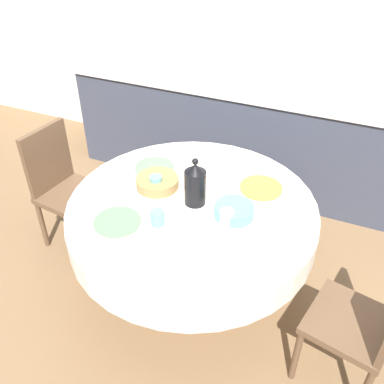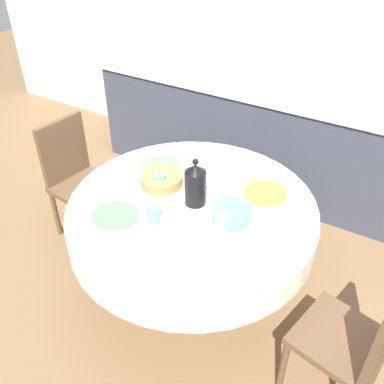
{
  "view_description": "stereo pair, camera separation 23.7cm",
  "coord_description": "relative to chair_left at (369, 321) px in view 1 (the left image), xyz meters",
  "views": [
    {
      "loc": [
        0.77,
        -1.75,
        2.21
      ],
      "look_at": [
        0.0,
        0.0,
        0.81
      ],
      "focal_mm": 40.0,
      "sensor_mm": 36.0,
      "label": 1
    },
    {
      "loc": [
        0.98,
        -1.65,
        2.21
      ],
      "look_at": [
        0.0,
        0.0,
        0.81
      ],
      "focal_mm": 40.0,
      "sensor_mm": 36.0,
      "label": 2
    }
  ],
  "objects": [
    {
      "name": "cup_far_left",
      "position": [
        -1.28,
        0.27,
        0.28
      ],
      "size": [
        0.07,
        0.07,
        0.09
      ],
      "primitive_type": "cylinder",
      "color": "#5BA39E",
      "rests_on": "dining_table"
    },
    {
      "name": "coffee_carafe",
      "position": [
        -1.02,
        0.24,
        0.37
      ],
      "size": [
        0.12,
        0.12,
        0.29
      ],
      "color": "black",
      "rests_on": "dining_table"
    },
    {
      "name": "plate_near_right",
      "position": [
        -0.72,
        -0.08,
        0.25
      ],
      "size": [
        0.25,
        0.25,
        0.01
      ],
      "primitive_type": "cylinder",
      "color": "white",
      "rests_on": "dining_table"
    },
    {
      "name": "cup_far_right",
      "position": [
        -0.93,
        0.46,
        0.28
      ],
      "size": [
        0.07,
        0.07,
        0.09
      ],
      "primitive_type": "cylinder",
      "color": "white",
      "rests_on": "dining_table"
    },
    {
      "name": "plate_far_left",
      "position": [
        -1.39,
        0.46,
        0.25
      ],
      "size": [
        0.25,
        0.25,
        0.01
      ],
      "primitive_type": "cylinder",
      "color": "#5BA85B",
      "rests_on": "dining_table"
    },
    {
      "name": "plate_far_right",
      "position": [
        -0.71,
        0.52,
        0.25
      ],
      "size": [
        0.25,
        0.25,
        0.01
      ],
      "primitive_type": "cylinder",
      "color": "orange",
      "rests_on": "dining_table"
    },
    {
      "name": "fruit_bowl",
      "position": [
        -0.78,
        0.21,
        0.27
      ],
      "size": [
        0.22,
        0.22,
        0.07
      ],
      "primitive_type": "cylinder",
      "color": "#569993",
      "rests_on": "dining_table"
    },
    {
      "name": "dining_table",
      "position": [
        -1.03,
        0.22,
        0.12
      ],
      "size": [
        1.43,
        1.43,
        0.73
      ],
      "color": "tan",
      "rests_on": "ground_plane"
    },
    {
      "name": "kitchen_counter",
      "position": [
        -1.03,
        1.66,
        -0.04
      ],
      "size": [
        3.24,
        0.64,
        0.9
      ],
      "color": "#383D4C",
      "rests_on": "ground_plane"
    },
    {
      "name": "cup_near_right",
      "position": [
        -0.79,
        0.13,
        0.28
      ],
      "size": [
        0.07,
        0.07,
        0.09
      ],
      "primitive_type": "cylinder",
      "color": "white",
      "rests_on": "dining_table"
    },
    {
      "name": "wall_back",
      "position": [
        -1.03,
        1.99,
        0.81
      ],
      "size": [
        7.0,
        0.05,
        2.6
      ],
      "color": "silver",
      "rests_on": "ground_plane"
    },
    {
      "name": "plate_near_left",
      "position": [
        -1.33,
        -0.09,
        0.25
      ],
      "size": [
        0.25,
        0.25,
        0.01
      ],
      "primitive_type": "cylinder",
      "color": "#5BA85B",
      "rests_on": "dining_table"
    },
    {
      "name": "bread_basket",
      "position": [
        -1.29,
        0.29,
        0.27
      ],
      "size": [
        0.25,
        0.25,
        0.06
      ],
      "primitive_type": "cylinder",
      "color": "olive",
      "rests_on": "dining_table"
    },
    {
      "name": "ground_plane",
      "position": [
        -1.03,
        0.22,
        -0.49
      ],
      "size": [
        12.0,
        12.0,
        0.0
      ],
      "primitive_type": "plane",
      "color": "brown"
    },
    {
      "name": "chair_left",
      "position": [
        0.0,
        0.0,
        0.0
      ],
      "size": [
        0.48,
        0.48,
        0.89
      ],
      "rotation": [
        0.0,
        0.0,
        1.36
      ],
      "color": "brown",
      "rests_on": "ground_plane"
    },
    {
      "name": "chair_right",
      "position": [
        -2.08,
        0.36,
        0.0
      ],
      "size": [
        0.45,
        0.45,
        0.89
      ],
      "rotation": [
        0.0,
        0.0,
        -1.7
      ],
      "color": "brown",
      "rests_on": "ground_plane"
    },
    {
      "name": "cup_near_left",
      "position": [
        -1.13,
        -0.01,
        0.28
      ],
      "size": [
        0.07,
        0.07,
        0.09
      ],
      "primitive_type": "cylinder",
      "color": "#5BA39E",
      "rests_on": "dining_table"
    }
  ]
}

